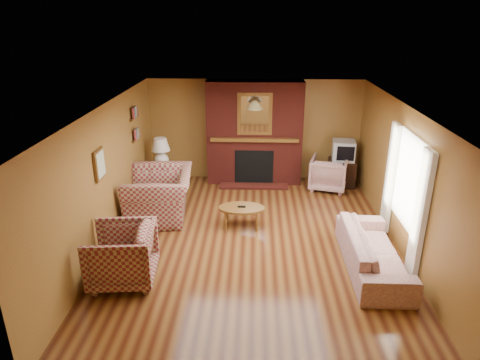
{
  "coord_description": "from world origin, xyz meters",
  "views": [
    {
      "loc": [
        0.01,
        -6.66,
        3.81
      ],
      "look_at": [
        -0.25,
        0.6,
        0.96
      ],
      "focal_mm": 32.0,
      "sensor_mm": 36.0,
      "label": 1
    }
  ],
  "objects_px": {
    "side_table": "(163,178)",
    "tv_stand": "(341,173)",
    "floral_sofa": "(373,251)",
    "table_lamp": "(161,151)",
    "floral_armchair": "(329,173)",
    "coffee_table": "(242,210)",
    "fireplace": "(254,134)",
    "plaid_loveseat": "(160,195)",
    "crt_tv": "(344,150)",
    "plaid_armchair": "(122,255)"
  },
  "relations": [
    {
      "from": "fireplace",
      "to": "side_table",
      "type": "bearing_deg",
      "value": -165.71
    },
    {
      "from": "crt_tv",
      "to": "floral_armchair",
      "type": "bearing_deg",
      "value": -147.19
    },
    {
      "from": "plaid_armchair",
      "to": "coffee_table",
      "type": "relative_size",
      "value": 1.12
    },
    {
      "from": "coffee_table",
      "to": "side_table",
      "type": "xyz_separation_m",
      "value": [
        -1.88,
        1.83,
        -0.09
      ]
    },
    {
      "from": "coffee_table",
      "to": "table_lamp",
      "type": "xyz_separation_m",
      "value": [
        -1.88,
        1.83,
        0.56
      ]
    },
    {
      "from": "plaid_loveseat",
      "to": "table_lamp",
      "type": "bearing_deg",
      "value": -175.92
    },
    {
      "from": "fireplace",
      "to": "floral_sofa",
      "type": "xyz_separation_m",
      "value": [
        1.9,
        -3.72,
        -0.88
      ]
    },
    {
      "from": "floral_armchair",
      "to": "tv_stand",
      "type": "relative_size",
      "value": 1.3
    },
    {
      "from": "fireplace",
      "to": "crt_tv",
      "type": "bearing_deg",
      "value": -5.3
    },
    {
      "from": "fireplace",
      "to": "plaid_loveseat",
      "type": "bearing_deg",
      "value": -133.03
    },
    {
      "from": "plaid_armchair",
      "to": "coffee_table",
      "type": "height_order",
      "value": "plaid_armchair"
    },
    {
      "from": "floral_armchair",
      "to": "plaid_loveseat",
      "type": "bearing_deg",
      "value": 39.04
    },
    {
      "from": "fireplace",
      "to": "plaid_armchair",
      "type": "relative_size",
      "value": 2.48
    },
    {
      "from": "plaid_loveseat",
      "to": "tv_stand",
      "type": "distance_m",
      "value": 4.3
    },
    {
      "from": "floral_armchair",
      "to": "coffee_table",
      "type": "height_order",
      "value": "floral_armchair"
    },
    {
      "from": "floral_armchair",
      "to": "coffee_table",
      "type": "distance_m",
      "value": 2.75
    },
    {
      "from": "plaid_loveseat",
      "to": "side_table",
      "type": "xyz_separation_m",
      "value": [
        -0.25,
        1.45,
        -0.2
      ]
    },
    {
      "from": "crt_tv",
      "to": "side_table",
      "type": "bearing_deg",
      "value": -175.26
    },
    {
      "from": "plaid_loveseat",
      "to": "crt_tv",
      "type": "bearing_deg",
      "value": 108.95
    },
    {
      "from": "plaid_armchair",
      "to": "side_table",
      "type": "xyz_separation_m",
      "value": [
        -0.15,
        3.66,
        -0.18
      ]
    },
    {
      "from": "plaid_loveseat",
      "to": "floral_sofa",
      "type": "relative_size",
      "value": 0.69
    },
    {
      "from": "floral_sofa",
      "to": "floral_armchair",
      "type": "xyz_separation_m",
      "value": [
        -0.19,
        3.31,
        0.07
      ]
    },
    {
      "from": "fireplace",
      "to": "floral_armchair",
      "type": "distance_m",
      "value": 1.94
    },
    {
      "from": "table_lamp",
      "to": "fireplace",
      "type": "bearing_deg",
      "value": 14.29
    },
    {
      "from": "plaid_armchair",
      "to": "tv_stand",
      "type": "bearing_deg",
      "value": 129.95
    },
    {
      "from": "fireplace",
      "to": "table_lamp",
      "type": "xyz_separation_m",
      "value": [
        -2.1,
        -0.53,
        -0.27
      ]
    },
    {
      "from": "floral_sofa",
      "to": "coffee_table",
      "type": "bearing_deg",
      "value": 57.94
    },
    {
      "from": "crt_tv",
      "to": "plaid_loveseat",
      "type": "bearing_deg",
      "value": -155.33
    },
    {
      "from": "coffee_table",
      "to": "tv_stand",
      "type": "relative_size",
      "value": 1.36
    },
    {
      "from": "plaid_armchair",
      "to": "crt_tv",
      "type": "distance_m",
      "value": 5.68
    },
    {
      "from": "coffee_table",
      "to": "table_lamp",
      "type": "distance_m",
      "value": 2.68
    },
    {
      "from": "fireplace",
      "to": "plaid_armchair",
      "type": "distance_m",
      "value": 4.68
    },
    {
      "from": "side_table",
      "to": "crt_tv",
      "type": "xyz_separation_m",
      "value": [
        4.15,
        0.34,
        0.6
      ]
    },
    {
      "from": "tv_stand",
      "to": "plaid_loveseat",
      "type": "bearing_deg",
      "value": -153.62
    },
    {
      "from": "side_table",
      "to": "tv_stand",
      "type": "bearing_deg",
      "value": 4.82
    },
    {
      "from": "floral_armchair",
      "to": "table_lamp",
      "type": "height_order",
      "value": "table_lamp"
    },
    {
      "from": "plaid_loveseat",
      "to": "plaid_armchair",
      "type": "bearing_deg",
      "value": -8.31
    },
    {
      "from": "coffee_table",
      "to": "table_lamp",
      "type": "height_order",
      "value": "table_lamp"
    },
    {
      "from": "fireplace",
      "to": "table_lamp",
      "type": "distance_m",
      "value": 2.18
    },
    {
      "from": "plaid_loveseat",
      "to": "floral_sofa",
      "type": "distance_m",
      "value": 4.14
    },
    {
      "from": "side_table",
      "to": "crt_tv",
      "type": "bearing_deg",
      "value": 4.74
    },
    {
      "from": "plaid_armchair",
      "to": "table_lamp",
      "type": "height_order",
      "value": "table_lamp"
    },
    {
      "from": "coffee_table",
      "to": "table_lamp",
      "type": "bearing_deg",
      "value": 135.79
    },
    {
      "from": "side_table",
      "to": "crt_tv",
      "type": "height_order",
      "value": "crt_tv"
    },
    {
      "from": "floral_sofa",
      "to": "table_lamp",
      "type": "xyz_separation_m",
      "value": [
        -4.0,
        3.18,
        0.6
      ]
    },
    {
      "from": "side_table",
      "to": "tv_stand",
      "type": "distance_m",
      "value": 4.17
    },
    {
      "from": "plaid_armchair",
      "to": "floral_sofa",
      "type": "relative_size",
      "value": 0.46
    },
    {
      "from": "plaid_loveseat",
      "to": "table_lamp",
      "type": "xyz_separation_m",
      "value": [
        -0.25,
        1.45,
        0.44
      ]
    },
    {
      "from": "plaid_armchair",
      "to": "floral_sofa",
      "type": "xyz_separation_m",
      "value": [
        3.85,
        0.48,
        -0.13
      ]
    },
    {
      "from": "coffee_table",
      "to": "side_table",
      "type": "bearing_deg",
      "value": 135.79
    }
  ]
}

